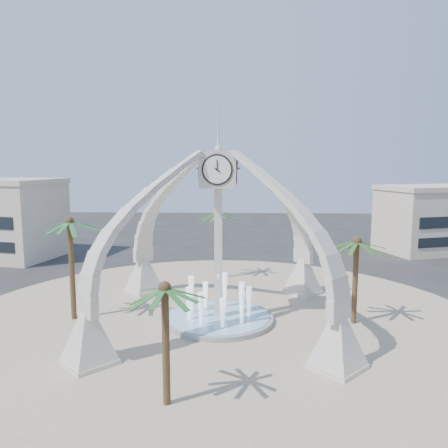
{
  "coord_description": "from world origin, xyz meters",
  "views": [
    {
      "loc": [
        1.64,
        -30.54,
        11.51
      ],
      "look_at": [
        0.32,
        2.0,
        6.93
      ],
      "focal_mm": 35.0,
      "sensor_mm": 36.0,
      "label": 1
    }
  ],
  "objects_px": {
    "clock_tower": "(218,234)",
    "palm_east": "(357,243)",
    "palm_west": "(70,223)",
    "palm_north": "(218,213)",
    "palm_south": "(165,290)",
    "fountain": "(218,318)"
  },
  "relations": [
    {
      "from": "clock_tower",
      "to": "palm_east",
      "type": "relative_size",
      "value": 2.63
    },
    {
      "from": "clock_tower",
      "to": "palm_west",
      "type": "distance_m",
      "value": 10.74
    },
    {
      "from": "palm_east",
      "to": "palm_west",
      "type": "bearing_deg",
      "value": 179.94
    },
    {
      "from": "palm_north",
      "to": "palm_south",
      "type": "distance_m",
      "value": 23.24
    },
    {
      "from": "fountain",
      "to": "palm_east",
      "type": "xyz_separation_m",
      "value": [
        9.76,
        0.02,
        5.66
      ]
    },
    {
      "from": "fountain",
      "to": "palm_east",
      "type": "height_order",
      "value": "palm_east"
    },
    {
      "from": "palm_west",
      "to": "fountain",
      "type": "bearing_deg",
      "value": -0.2
    },
    {
      "from": "fountain",
      "to": "palm_north",
      "type": "height_order",
      "value": "palm_north"
    },
    {
      "from": "clock_tower",
      "to": "fountain",
      "type": "xyz_separation_m",
      "value": [
        0.0,
        0.0,
        -6.2
      ]
    },
    {
      "from": "fountain",
      "to": "clock_tower",
      "type": "bearing_deg",
      "value": -90.0
    },
    {
      "from": "palm_east",
      "to": "palm_north",
      "type": "bearing_deg",
      "value": 131.0
    },
    {
      "from": "palm_west",
      "to": "palm_north",
      "type": "height_order",
      "value": "palm_west"
    },
    {
      "from": "palm_west",
      "to": "palm_south",
      "type": "height_order",
      "value": "palm_west"
    },
    {
      "from": "clock_tower",
      "to": "palm_north",
      "type": "xyz_separation_m",
      "value": [
        -0.69,
        12.04,
        0.08
      ]
    },
    {
      "from": "palm_east",
      "to": "palm_west",
      "type": "relative_size",
      "value": 0.84
    },
    {
      "from": "fountain",
      "to": "palm_south",
      "type": "bearing_deg",
      "value": -99.59
    },
    {
      "from": "clock_tower",
      "to": "palm_south",
      "type": "height_order",
      "value": "clock_tower"
    },
    {
      "from": "clock_tower",
      "to": "palm_south",
      "type": "xyz_separation_m",
      "value": [
        -1.88,
        -11.16,
        -0.79
      ]
    },
    {
      "from": "palm_east",
      "to": "palm_north",
      "type": "relative_size",
      "value": 0.91
    },
    {
      "from": "fountain",
      "to": "palm_south",
      "type": "xyz_separation_m",
      "value": [
        -1.88,
        -11.16,
        5.41
      ]
    },
    {
      "from": "palm_east",
      "to": "palm_south",
      "type": "height_order",
      "value": "palm_east"
    },
    {
      "from": "fountain",
      "to": "palm_west",
      "type": "height_order",
      "value": "palm_west"
    }
  ]
}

